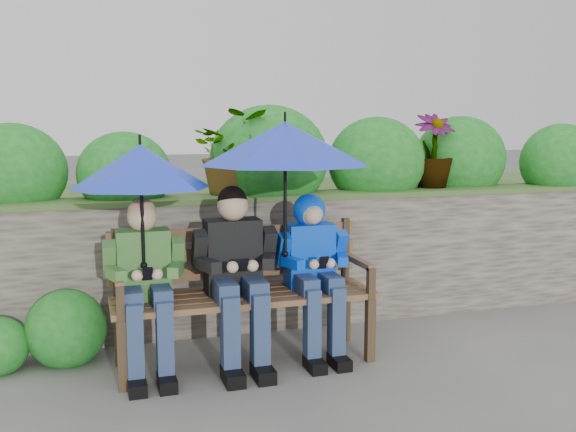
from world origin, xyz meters
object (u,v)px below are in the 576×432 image
object	(u,v)px
boy_middle	(236,268)
park_bench	(242,285)
boy_left	(145,278)
umbrella_right	(285,143)
boy_right	(314,261)
umbrella_left	(141,166)

from	to	relation	value
boy_middle	park_bench	bearing A→B (deg)	55.72
park_bench	boy_left	distance (m)	0.65
boy_middle	boy_left	bearing A→B (deg)	179.41
boy_middle	umbrella_right	world-z (taller)	umbrella_right
boy_middle	boy_right	size ratio (longest dim) A/B	1.07
boy_middle	boy_right	world-z (taller)	boy_middle
park_bench	boy_middle	world-z (taller)	boy_middle
park_bench	umbrella_right	world-z (taller)	umbrella_right
boy_left	umbrella_left	size ratio (longest dim) A/B	1.33
umbrella_right	boy_middle	bearing A→B (deg)	176.16
boy_left	boy_right	xyz separation A→B (m)	(1.11, 0.01, 0.03)
park_bench	boy_middle	bearing A→B (deg)	-124.28
umbrella_left	umbrella_right	world-z (taller)	umbrella_right
umbrella_right	boy_left	bearing A→B (deg)	178.24
park_bench	umbrella_left	world-z (taller)	umbrella_left
park_bench	umbrella_right	xyz separation A→B (m)	(0.27, -0.11, 0.93)
boy_middle	umbrella_right	xyz separation A→B (m)	(0.32, -0.02, 0.80)
park_bench	boy_middle	size ratio (longest dim) A/B	1.46
boy_left	umbrella_right	distance (m)	1.22
boy_left	umbrella_left	distance (m)	0.69
boy_middle	boy_right	bearing A→B (deg)	2.13
boy_right	umbrella_right	world-z (taller)	umbrella_right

